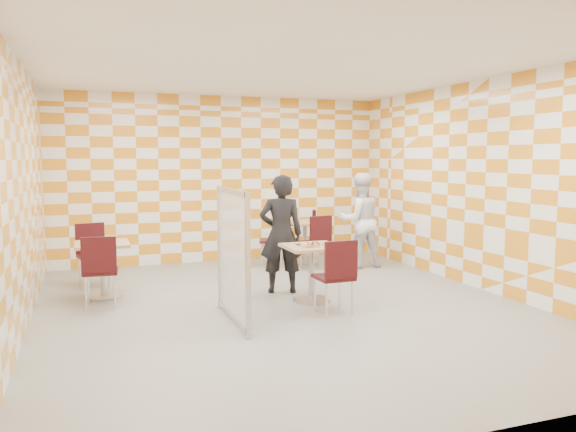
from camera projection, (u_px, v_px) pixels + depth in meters
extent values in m
plane|color=gray|center=(286.00, 308.00, 7.09)|extent=(7.00, 7.00, 0.00)
plane|color=white|center=(286.00, 66.00, 6.78)|extent=(7.00, 7.00, 0.00)
plane|color=white|center=(222.00, 179.00, 10.21)|extent=(6.00, 0.00, 6.00)
plane|color=white|center=(19.00, 195.00, 5.93)|extent=(0.00, 7.00, 7.00)
plane|color=white|center=(485.00, 186.00, 7.94)|extent=(0.00, 7.00, 7.00)
cube|color=tan|center=(312.00, 247.00, 7.35)|extent=(0.70, 0.70, 0.04)
cylinder|color=#A5A5AA|center=(312.00, 274.00, 7.39)|extent=(0.08, 0.08, 0.70)
cylinder|color=#A5A5AA|center=(312.00, 300.00, 7.43)|extent=(0.50, 0.50, 0.03)
cube|color=tan|center=(305.00, 223.00, 10.06)|extent=(0.70, 0.70, 0.04)
cylinder|color=#A5A5AA|center=(305.00, 243.00, 10.10)|extent=(0.08, 0.08, 0.70)
cylinder|color=#A5A5AA|center=(305.00, 262.00, 10.14)|extent=(0.50, 0.50, 0.03)
cube|color=tan|center=(102.00, 244.00, 7.58)|extent=(0.70, 0.70, 0.04)
cylinder|color=#A5A5AA|center=(103.00, 270.00, 7.62)|extent=(0.08, 0.08, 0.70)
cylinder|color=#A5A5AA|center=(104.00, 296.00, 7.66)|extent=(0.50, 0.50, 0.03)
cube|color=black|center=(333.00, 277.00, 6.80)|extent=(0.43, 0.43, 0.04)
cube|color=black|center=(341.00, 260.00, 6.59)|extent=(0.42, 0.05, 0.45)
cylinder|color=silver|center=(340.00, 292.00, 7.04)|extent=(0.03, 0.03, 0.43)
cylinder|color=silver|center=(315.00, 294.00, 6.92)|extent=(0.03, 0.03, 0.43)
cylinder|color=silver|center=(352.00, 298.00, 6.73)|extent=(0.03, 0.03, 0.43)
cylinder|color=silver|center=(327.00, 301.00, 6.60)|extent=(0.03, 0.03, 0.43)
cube|color=black|center=(315.00, 243.00, 9.57)|extent=(0.48, 0.48, 0.04)
cube|color=black|center=(321.00, 229.00, 9.37)|extent=(0.42, 0.11, 0.45)
cylinder|color=silver|center=(318.00, 254.00, 9.83)|extent=(0.03, 0.03, 0.43)
cylinder|color=silver|center=(301.00, 255.00, 9.67)|extent=(0.03, 0.03, 0.43)
cylinder|color=silver|center=(328.00, 257.00, 9.53)|extent=(0.03, 0.03, 0.43)
cylinder|color=silver|center=(311.00, 259.00, 9.37)|extent=(0.03, 0.03, 0.43)
cube|color=black|center=(272.00, 241.00, 9.78)|extent=(0.53, 0.53, 0.04)
cube|color=black|center=(283.00, 226.00, 9.76)|extent=(0.17, 0.41, 0.45)
cylinder|color=silver|center=(262.00, 252.00, 9.97)|extent=(0.03, 0.03, 0.43)
cylinder|color=silver|center=(262.00, 256.00, 9.64)|extent=(0.03, 0.03, 0.43)
cylinder|color=silver|center=(281.00, 252.00, 9.98)|extent=(0.03, 0.03, 0.43)
cylinder|color=silver|center=(282.00, 256.00, 9.64)|extent=(0.03, 0.03, 0.43)
cube|color=black|center=(101.00, 272.00, 7.14)|extent=(0.45, 0.45, 0.04)
cube|color=black|center=(99.00, 255.00, 6.92)|extent=(0.42, 0.08, 0.45)
cylinder|color=silver|center=(116.00, 286.00, 7.37)|extent=(0.03, 0.03, 0.43)
cylinder|color=silver|center=(88.00, 288.00, 7.28)|extent=(0.03, 0.03, 0.43)
cylinder|color=silver|center=(115.00, 292.00, 7.04)|extent=(0.03, 0.03, 0.43)
cylinder|color=silver|center=(86.00, 294.00, 6.96)|extent=(0.03, 0.03, 0.43)
cube|color=black|center=(94.00, 257.00, 8.22)|extent=(0.50, 0.50, 0.04)
cube|color=black|center=(90.00, 238.00, 8.36)|extent=(0.42, 0.13, 0.45)
cylinder|color=silver|center=(85.00, 276.00, 8.01)|extent=(0.03, 0.03, 0.43)
cylinder|color=silver|center=(109.00, 273.00, 8.19)|extent=(0.03, 0.03, 0.43)
cylinder|color=silver|center=(80.00, 272.00, 8.30)|extent=(0.03, 0.03, 0.43)
cylinder|color=silver|center=(103.00, 269.00, 8.48)|extent=(0.03, 0.03, 0.43)
cube|color=white|center=(233.00, 254.00, 6.42)|extent=(0.02, 1.30, 1.40)
cube|color=#B2B2B7|center=(232.00, 191.00, 6.34)|extent=(0.05, 1.30, 0.05)
cube|color=#B2B2B7|center=(233.00, 315.00, 6.50)|extent=(0.05, 1.30, 0.05)
cube|color=#B2B2B7|center=(248.00, 264.00, 5.81)|extent=(0.05, 0.05, 1.50)
cylinder|color=#B2B2B7|center=(248.00, 336.00, 5.89)|extent=(0.08, 0.08, 0.05)
cube|color=#B2B2B7|center=(220.00, 245.00, 7.03)|extent=(0.05, 0.05, 1.50)
cylinder|color=#B2B2B7|center=(221.00, 306.00, 7.11)|extent=(0.08, 0.08, 0.05)
imported|color=black|center=(281.00, 234.00, 7.85)|extent=(0.68, 0.53, 1.66)
imported|color=white|center=(360.00, 220.00, 9.68)|extent=(0.82, 0.66, 1.63)
cube|color=silver|center=(312.00, 245.00, 7.33)|extent=(0.38, 0.34, 0.01)
cone|color=tan|center=(312.00, 244.00, 7.33)|extent=(0.40, 0.40, 0.02)
cone|color=#F2D88C|center=(312.00, 243.00, 7.35)|extent=(0.33, 0.33, 0.01)
cylinder|color=maroon|center=(311.00, 244.00, 7.21)|extent=(0.04, 0.04, 0.01)
cylinder|color=maroon|center=(319.00, 243.00, 7.26)|extent=(0.04, 0.04, 0.01)
cylinder|color=maroon|center=(313.00, 243.00, 7.31)|extent=(0.04, 0.04, 0.01)
cylinder|color=maroon|center=(308.00, 243.00, 7.34)|extent=(0.04, 0.04, 0.01)
cylinder|color=maroon|center=(316.00, 242.00, 7.36)|extent=(0.04, 0.04, 0.01)
torus|color=black|center=(317.00, 243.00, 7.32)|extent=(0.03, 0.03, 0.01)
torus|color=black|center=(313.00, 243.00, 7.26)|extent=(0.03, 0.03, 0.01)
torus|color=black|center=(313.00, 242.00, 7.37)|extent=(0.03, 0.03, 0.01)
torus|color=black|center=(308.00, 243.00, 7.28)|extent=(0.03, 0.03, 0.01)
cylinder|color=white|center=(294.00, 217.00, 10.06)|extent=(0.06, 0.06, 0.16)
cylinder|color=red|center=(294.00, 212.00, 10.05)|extent=(0.04, 0.04, 0.04)
cylinder|color=black|center=(314.00, 216.00, 10.12)|extent=(0.07, 0.07, 0.20)
cylinder|color=red|center=(314.00, 209.00, 10.11)|extent=(0.03, 0.03, 0.03)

